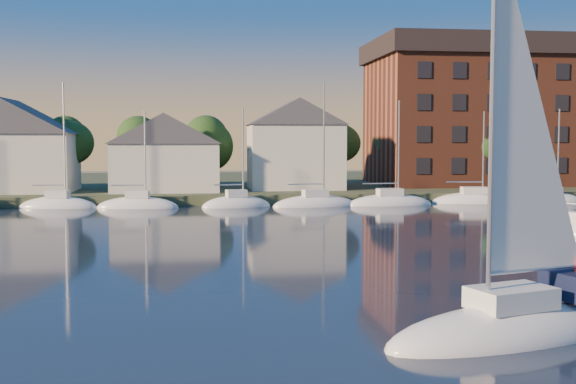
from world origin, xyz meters
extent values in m
plane|color=black|center=(0.00, 0.00, 0.00)|extent=(260.00, 260.00, 0.00)
cube|color=#354327|center=(0.00, 75.00, 0.00)|extent=(160.00, 50.00, 2.00)
cube|color=brown|center=(0.00, 52.00, 0.00)|extent=(120.00, 3.00, 1.00)
cube|color=beige|center=(-22.00, 58.00, 4.00)|extent=(13.00, 9.00, 6.00)
cube|color=beige|center=(-6.00, 57.00, 3.50)|extent=(11.00, 8.00, 5.00)
cube|color=beige|center=(8.00, 59.00, 4.50)|extent=(10.00, 8.00, 7.00)
cube|color=brown|center=(34.00, 65.00, 8.50)|extent=(30.00, 16.00, 15.00)
cube|color=black|center=(34.00, 65.00, 17.20)|extent=(31.00, 17.00, 2.40)
cylinder|color=#3A261A|center=(-18.00, 63.00, 2.75)|extent=(0.50, 0.50, 3.50)
sphere|color=#193D16|center=(-18.00, 63.00, 7.20)|extent=(5.40, 5.40, 5.40)
cylinder|color=#3A261A|center=(-10.00, 63.00, 2.75)|extent=(0.50, 0.50, 3.50)
sphere|color=#193D16|center=(-10.00, 63.00, 7.20)|extent=(5.40, 5.40, 5.40)
cylinder|color=#3A261A|center=(-2.00, 63.00, 2.75)|extent=(0.50, 0.50, 3.50)
sphere|color=#193D16|center=(-2.00, 63.00, 7.20)|extent=(5.40, 5.40, 5.40)
cylinder|color=#3A261A|center=(6.00, 63.00, 2.75)|extent=(0.50, 0.50, 3.50)
sphere|color=#193D16|center=(6.00, 63.00, 7.20)|extent=(5.40, 5.40, 5.40)
cylinder|color=#3A261A|center=(14.00, 63.00, 2.75)|extent=(0.50, 0.50, 3.50)
sphere|color=#193D16|center=(14.00, 63.00, 7.20)|extent=(5.40, 5.40, 5.40)
cylinder|color=#3A261A|center=(22.00, 63.00, 2.75)|extent=(0.50, 0.50, 3.50)
sphere|color=#193D16|center=(22.00, 63.00, 7.20)|extent=(5.40, 5.40, 5.40)
cylinder|color=#3A261A|center=(30.00, 63.00, 2.75)|extent=(0.50, 0.50, 3.50)
sphere|color=#193D16|center=(30.00, 63.00, 7.20)|extent=(5.40, 5.40, 5.40)
cylinder|color=#3A261A|center=(38.00, 63.00, 2.75)|extent=(0.50, 0.50, 3.50)
sphere|color=#193D16|center=(38.00, 63.00, 7.20)|extent=(5.40, 5.40, 5.40)
ellipsoid|color=white|center=(-16.00, 49.00, 0.00)|extent=(7.50, 2.40, 2.20)
cube|color=silver|center=(-16.00, 49.00, 1.30)|extent=(2.10, 1.32, 0.70)
cylinder|color=#A5A8AD|center=(-15.25, 49.00, 5.95)|extent=(0.16, 0.16, 10.00)
cylinder|color=#A5A8AD|center=(-16.82, 49.00, 2.15)|extent=(3.15, 0.12, 0.12)
ellipsoid|color=white|center=(-8.00, 49.00, 0.00)|extent=(7.50, 2.40, 2.20)
cube|color=silver|center=(-8.00, 49.00, 1.30)|extent=(2.10, 1.32, 0.70)
cylinder|color=#A5A8AD|center=(-7.25, 49.00, 5.95)|extent=(0.16, 0.16, 10.00)
cylinder|color=#A5A8AD|center=(-8.82, 49.00, 2.15)|extent=(3.15, 0.12, 0.12)
ellipsoid|color=white|center=(0.00, 49.00, 0.00)|extent=(7.50, 2.40, 2.20)
cube|color=silver|center=(0.00, 49.00, 1.30)|extent=(2.10, 1.32, 0.70)
cylinder|color=#A5A8AD|center=(0.75, 49.00, 5.95)|extent=(0.16, 0.16, 10.00)
cylinder|color=#A5A8AD|center=(-0.82, 49.00, 2.15)|extent=(3.15, 0.12, 0.12)
ellipsoid|color=white|center=(8.00, 49.00, 0.00)|extent=(7.50, 2.40, 2.20)
cube|color=silver|center=(8.00, 49.00, 1.30)|extent=(2.10, 1.32, 0.70)
cylinder|color=#A5A8AD|center=(8.75, 49.00, 5.95)|extent=(0.16, 0.16, 10.00)
cylinder|color=#A5A8AD|center=(7.17, 49.00, 2.15)|extent=(3.15, 0.12, 0.12)
ellipsoid|color=white|center=(16.00, 49.00, 0.00)|extent=(7.50, 2.40, 2.20)
cube|color=silver|center=(16.00, 49.00, 1.30)|extent=(2.10, 1.32, 0.70)
cylinder|color=#A5A8AD|center=(16.75, 49.00, 5.95)|extent=(0.16, 0.16, 10.00)
cylinder|color=#A5A8AD|center=(15.18, 49.00, 2.15)|extent=(3.15, 0.12, 0.12)
ellipsoid|color=white|center=(24.00, 49.00, 0.00)|extent=(7.50, 2.40, 2.20)
cube|color=silver|center=(24.00, 49.00, 1.30)|extent=(2.10, 1.32, 0.70)
cylinder|color=#A5A8AD|center=(24.75, 49.00, 5.95)|extent=(0.16, 0.16, 10.00)
cylinder|color=#A5A8AD|center=(23.18, 49.00, 2.15)|extent=(3.15, 0.12, 0.12)
ellipsoid|color=white|center=(32.00, 49.00, 0.00)|extent=(7.50, 2.40, 2.20)
cube|color=silver|center=(32.00, 49.00, 1.30)|extent=(2.10, 1.32, 0.70)
cylinder|color=#A5A8AD|center=(32.75, 49.00, 5.95)|extent=(0.16, 0.16, 10.00)
cylinder|color=#A5A8AD|center=(31.18, 49.00, 2.15)|extent=(3.15, 0.12, 0.12)
ellipsoid|color=white|center=(7.18, 2.17, 0.00)|extent=(9.97, 5.67, 2.20)
cube|color=silver|center=(7.18, 2.17, 1.30)|extent=(3.03, 2.38, 0.70)
cylinder|color=#A5A8AD|center=(6.27, 1.90, 7.27)|extent=(0.16, 0.16, 12.65)
cylinder|color=#A5A8AD|center=(8.18, 2.48, 2.15)|extent=(3.85, 1.27, 0.12)
cube|color=black|center=(9.72, 2.94, 1.50)|extent=(1.87, 2.16, 0.90)
ellipsoid|color=white|center=(21.99, 24.93, 0.00)|extent=(5.54, 6.29, 2.20)
cube|color=silver|center=(21.99, 24.93, 1.30)|extent=(2.01, 2.11, 0.70)
cylinder|color=#A5A8AD|center=(21.57, 25.48, 2.15)|extent=(1.71, 2.17, 0.12)
camera|label=1|loc=(-3.02, -19.84, 6.45)|focal=45.00mm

